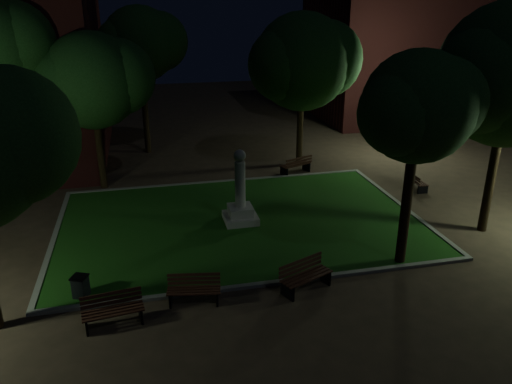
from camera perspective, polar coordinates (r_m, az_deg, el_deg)
ground at (r=19.77m, az=-0.62°, el=-5.92°), size 80.00×80.00×0.00m
lawn at (r=21.51m, az=-1.77°, el=-3.44°), size 15.00×10.00×0.08m
lawn_kerb at (r=21.51m, az=-1.77°, el=-3.39°), size 15.40×10.40×0.12m
monument at (r=21.15m, az=-1.80°, el=-1.19°), size 1.40×1.40×3.20m
building_far at (r=43.16m, az=18.03°, el=16.34°), size 16.00×10.00×12.00m
tree_north_wl at (r=25.33m, az=-18.00°, el=12.01°), size 5.63×4.60×7.69m
tree_north_er at (r=27.97m, az=5.54°, el=14.59°), size 6.49×5.29×8.45m
tree_se at (r=17.27m, az=18.28°, el=9.17°), size 4.58×3.74×7.62m
tree_far_north at (r=30.87m, az=-12.96°, el=16.15°), size 5.32×4.35×8.71m
lamppost_ne at (r=30.96m, az=16.30°, el=9.79°), size 1.18×0.28×4.74m
bench_near_left at (r=16.19m, az=-7.11°, el=-11.06°), size 1.75×0.86×0.92m
bench_near_right at (r=16.78m, az=5.61°, el=-9.56°), size 1.94×1.32×1.01m
bench_west_near at (r=15.67m, az=-16.03°, el=-12.92°), size 1.84×0.84×0.97m
bench_right_side at (r=26.40m, az=17.78°, el=1.15°), size 0.60×1.55×0.84m
bench_far_side at (r=27.42m, az=4.63°, el=3.03°), size 1.90×1.25×0.99m
trash_bin at (r=17.19m, az=-19.40°, el=-10.23°), size 0.62×0.62×0.82m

